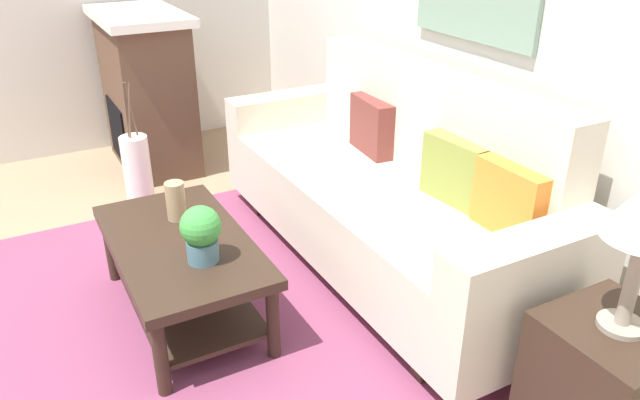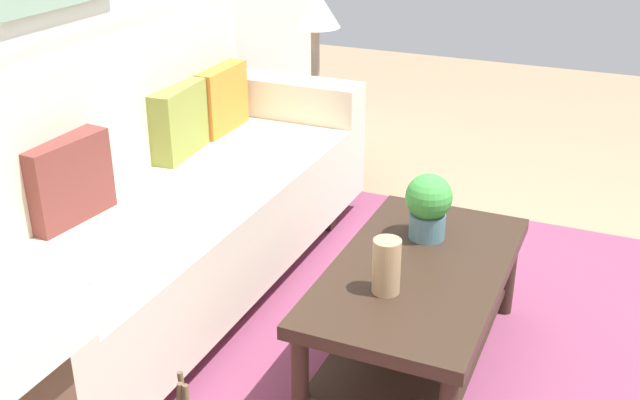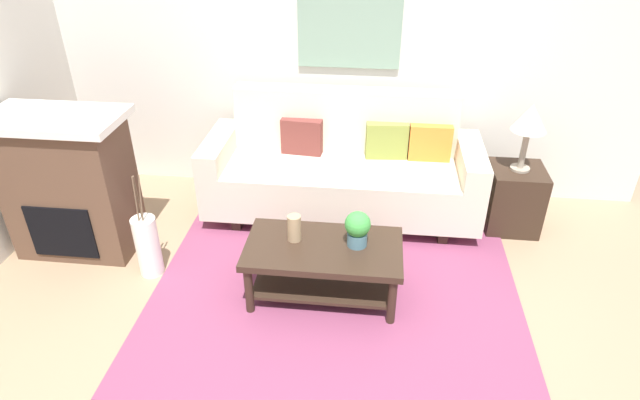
# 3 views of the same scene
# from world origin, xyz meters

# --- Properties ---
(ground_plane) EXTENTS (9.35, 9.35, 0.00)m
(ground_plane) POSITION_xyz_m (0.00, 0.00, 0.00)
(ground_plane) COLOR #9E7F60
(wall_back) EXTENTS (5.35, 0.10, 2.70)m
(wall_back) POSITION_xyz_m (0.00, 2.21, 1.35)
(wall_back) COLOR silver
(wall_back) RESTS_ON ground_plane
(area_rug) EXTENTS (2.68, 2.15, 0.01)m
(area_rug) POSITION_xyz_m (0.00, 0.50, 0.01)
(area_rug) COLOR #843D5B
(area_rug) RESTS_ON ground_plane
(couch) EXTENTS (2.36, 0.84, 1.08)m
(couch) POSITION_xyz_m (-0.05, 1.68, 0.43)
(couch) COLOR beige
(couch) RESTS_ON ground_plane
(throw_pillow_maroon) EXTENTS (0.37, 0.15, 0.32)m
(throw_pillow_maroon) POSITION_xyz_m (-0.42, 1.80, 0.68)
(throw_pillow_maroon) COLOR brown
(throw_pillow_maroon) RESTS_ON couch
(throw_pillow_olive) EXTENTS (0.37, 0.15, 0.32)m
(throw_pillow_olive) POSITION_xyz_m (0.33, 1.80, 0.68)
(throw_pillow_olive) COLOR olive
(throw_pillow_olive) RESTS_ON couch
(throw_pillow_orange) EXTENTS (0.36, 0.12, 0.32)m
(throw_pillow_orange) POSITION_xyz_m (0.70, 1.80, 0.68)
(throw_pillow_orange) COLOR orange
(throw_pillow_orange) RESTS_ON couch
(coffee_table) EXTENTS (1.10, 0.60, 0.43)m
(coffee_table) POSITION_xyz_m (-0.09, 0.52, 0.31)
(coffee_table) COLOR #332319
(coffee_table) RESTS_ON ground_plane
(tabletop_vase) EXTENTS (0.10, 0.10, 0.20)m
(tabletop_vase) POSITION_xyz_m (-0.30, 0.58, 0.53)
(tabletop_vase) COLOR tan
(tabletop_vase) RESTS_ON coffee_table
(potted_plant_tabletop) EXTENTS (0.18, 0.18, 0.26)m
(potted_plant_tabletop) POSITION_xyz_m (0.14, 0.57, 0.57)
(potted_plant_tabletop) COLOR slate
(potted_plant_tabletop) RESTS_ON coffee_table
(side_table) EXTENTS (0.44, 0.44, 0.56)m
(side_table) POSITION_xyz_m (1.44, 1.61, 0.28)
(side_table) COLOR #332319
(side_table) RESTS_ON ground_plane
(fireplace) EXTENTS (1.02, 0.58, 1.16)m
(fireplace) POSITION_xyz_m (-2.13, 0.90, 0.59)
(fireplace) COLOR brown
(fireplace) RESTS_ON ground_plane
(floor_vase) EXTENTS (0.18, 0.18, 0.49)m
(floor_vase) POSITION_xyz_m (-1.44, 0.63, 0.24)
(floor_vase) COLOR white
(floor_vase) RESTS_ON ground_plane
(floor_vase_branch_a) EXTENTS (0.03, 0.05, 0.36)m
(floor_vase_branch_a) POSITION_xyz_m (-1.42, 0.63, 0.67)
(floor_vase_branch_a) COLOR brown
(floor_vase_branch_a) RESTS_ON floor_vase
(floor_vase_branch_b) EXTENTS (0.03, 0.05, 0.36)m
(floor_vase_branch_b) POSITION_xyz_m (-1.45, 0.64, 0.67)
(floor_vase_branch_b) COLOR brown
(floor_vase_branch_b) RESTS_ON floor_vase
(floor_vase_branch_c) EXTENTS (0.02, 0.02, 0.36)m
(floor_vase_branch_c) POSITION_xyz_m (-1.45, 0.61, 0.67)
(floor_vase_branch_c) COLOR brown
(floor_vase_branch_c) RESTS_ON floor_vase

